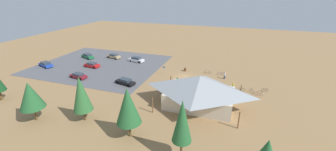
{
  "coord_description": "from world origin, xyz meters",
  "views": [
    {
      "loc": [
        -12.29,
        48.16,
        20.47
      ],
      "look_at": [
        3.04,
        3.15,
        1.2
      ],
      "focal_mm": 22.97,
      "sensor_mm": 36.0,
      "label": 1
    }
  ],
  "objects": [
    {
      "name": "lot_sign",
      "position": [
        5.29,
        -0.18,
        1.41
      ],
      "size": [
        0.56,
        0.08,
        2.2
      ],
      "color": "#99999E",
      "rests_on": "ground"
    },
    {
      "name": "car_green_front_row",
      "position": [
        32.65,
        -5.21,
        0.78
      ],
      "size": [
        4.86,
        3.29,
        1.47
      ],
      "color": "#1E6B3D",
      "rests_on": "parking_lot_asphalt"
    },
    {
      "name": "pine_west",
      "position": [
        1.57,
        24.99,
        5.17
      ],
      "size": [
        3.66,
        3.66,
        7.94
      ],
      "color": "brown",
      "rests_on": "ground"
    },
    {
      "name": "bicycle_silver_yard_right",
      "position": [
        -5.28,
        -4.33,
        0.38
      ],
      "size": [
        1.81,
        0.48,
        0.8
      ],
      "color": "black",
      "rests_on": "ground"
    },
    {
      "name": "parking_lot_asphalt",
      "position": [
        25.14,
        -1.31,
        0.03
      ],
      "size": [
        34.39,
        28.94,
        0.05
      ],
      "primitive_type": "cube",
      "color": "#56565B",
      "rests_on": "ground"
    },
    {
      "name": "car_red_by_curb",
      "position": [
        26.12,
        1.4,
        0.73
      ],
      "size": [
        4.36,
        2.2,
        1.35
      ],
      "color": "red",
      "rests_on": "parking_lot_asphalt"
    },
    {
      "name": "bicycle_black_by_bin",
      "position": [
        -18.52,
        2.43,
        0.37
      ],
      "size": [
        1.59,
        0.62,
        0.82
      ],
      "color": "black",
      "rests_on": "ground"
    },
    {
      "name": "bicycle_teal_lone_east",
      "position": [
        -13.74,
        3.75,
        0.38
      ],
      "size": [
        1.68,
        0.48,
        0.87
      ],
      "color": "black",
      "rests_on": "ground"
    },
    {
      "name": "ground",
      "position": [
        0.0,
        0.0,
        0.0
      ],
      "size": [
        160.0,
        160.0,
        0.0
      ],
      "primitive_type": "plane",
      "color": "#937047",
      "rests_on": "ground"
    },
    {
      "name": "trash_bin",
      "position": [
        0.69,
        -4.13,
        0.45
      ],
      "size": [
        0.6,
        0.6,
        0.9
      ],
      "primitive_type": "cylinder",
      "color": "brown",
      "rests_on": "ground"
    },
    {
      "name": "visitor_by_pavilion",
      "position": [
        -9.74,
        -2.1,
        0.92
      ],
      "size": [
        0.4,
        0.39,
        1.76
      ],
      "color": "#2D3347",
      "rests_on": "ground"
    },
    {
      "name": "bicycle_white_yard_center",
      "position": [
        -15.9,
        3.55,
        0.35
      ],
      "size": [
        0.73,
        1.52,
        0.77
      ],
      "color": "black",
      "rests_on": "ground"
    },
    {
      "name": "visitor_crossing_yard",
      "position": [
        0.33,
        4.37,
        0.9
      ],
      "size": [
        0.36,
        0.38,
        1.72
      ],
      "color": "#2D3347",
      "rests_on": "ground"
    },
    {
      "name": "bicycle_red_front_row",
      "position": [
        -17.2,
        4.75,
        0.38
      ],
      "size": [
        1.63,
        0.65,
        0.87
      ],
      "color": "black",
      "rests_on": "ground"
    },
    {
      "name": "car_black_second_row",
      "position": [
        11.53,
        8.7,
        0.73
      ],
      "size": [
        4.98,
        2.76,
        1.38
      ],
      "color": "black",
      "rests_on": "parking_lot_asphalt"
    },
    {
      "name": "car_tan_inner_stall",
      "position": [
        24.91,
        -7.85,
        0.73
      ],
      "size": [
        4.62,
        2.68,
        1.36
      ],
      "color": "tan",
      "rests_on": "parking_lot_asphalt"
    },
    {
      "name": "bicycle_yellow_edge_south",
      "position": [
        -14.25,
        6.77,
        0.35
      ],
      "size": [
        1.41,
        1.08,
        0.77
      ],
      "color": "black",
      "rests_on": "ground"
    },
    {
      "name": "bike_pavilion",
      "position": [
        -6.34,
        12.68,
        3.38
      ],
      "size": [
        14.91,
        10.73,
        6.02
      ],
      "color": "beige",
      "rests_on": "ground"
    },
    {
      "name": "car_blue_far_end",
      "position": [
        38.63,
        5.27,
        0.75
      ],
      "size": [
        4.96,
        3.24,
        1.42
      ],
      "color": "#1E42B2",
      "rests_on": "parking_lot_asphalt"
    },
    {
      "name": "pine_midwest",
      "position": [
        18.46,
        26.29,
        4.64
      ],
      "size": [
        3.87,
        3.87,
        6.9
      ],
      "color": "brown",
      "rests_on": "ground"
    },
    {
      "name": "car_maroon_near_entry",
      "position": [
        24.2,
        9.16,
        0.7
      ],
      "size": [
        4.47,
        2.32,
        1.28
      ],
      "color": "maroon",
      "rests_on": "parking_lot_asphalt"
    },
    {
      "name": "pine_far_west",
      "position": [
        10.77,
        23.6,
        4.86
      ],
      "size": [
        3.17,
        3.17,
        7.82
      ],
      "color": "brown",
      "rests_on": "ground"
    },
    {
      "name": "bicycle_blue_yard_left",
      "position": [
        -8.61,
        -4.52,
        0.38
      ],
      "size": [
        1.61,
        0.78,
        0.82
      ],
      "color": "black",
      "rests_on": "ground"
    },
    {
      "name": "pine_far_east",
      "position": [
        -6.83,
        26.84,
        5.63
      ],
      "size": [
        2.53,
        2.53,
        8.52
      ],
      "color": "brown",
      "rests_on": "ground"
    },
    {
      "name": "car_white_back_corner",
      "position": [
        16.51,
        -6.96,
        0.77
      ],
      "size": [
        4.9,
        2.57,
        1.47
      ],
      "color": "white",
      "rests_on": "parking_lot_asphalt"
    },
    {
      "name": "visitor_at_bikes",
      "position": [
        -12.03,
        3.32,
        0.9
      ],
      "size": [
        0.39,
        0.4,
        1.71
      ],
      "color": "#2D3347",
      "rests_on": "ground"
    }
  ]
}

